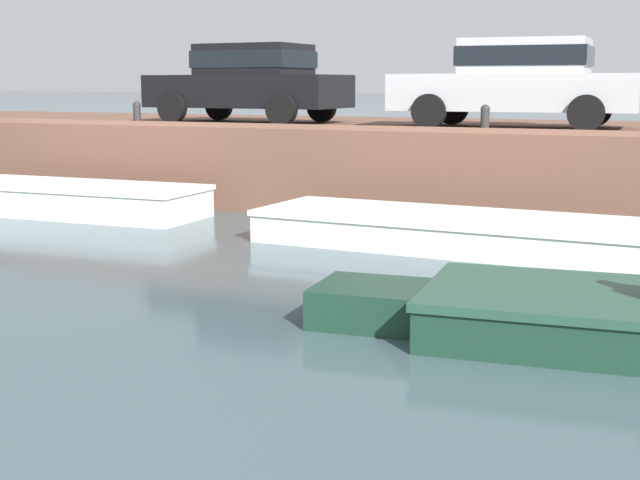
% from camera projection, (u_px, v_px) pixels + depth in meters
% --- Properties ---
extents(ground_plane, '(400.00, 400.00, 0.00)m').
position_uv_depth(ground_plane, '(419.00, 334.00, 8.17)').
color(ground_plane, '#3D5156').
extents(far_quay_wall, '(60.00, 6.00, 1.49)m').
position_uv_depth(far_quay_wall, '(575.00, 167.00, 16.36)').
color(far_quay_wall, brown).
rests_on(far_quay_wall, ground).
extents(far_wall_coping, '(60.00, 0.24, 0.08)m').
position_uv_depth(far_wall_coping, '(549.00, 132.00, 13.64)').
color(far_wall_coping, brown).
rests_on(far_wall_coping, far_quay_wall).
extents(boat_moored_west_white, '(5.57, 1.77, 0.55)m').
position_uv_depth(boat_moored_west_white, '(65.00, 199.00, 15.61)').
color(boat_moored_west_white, white).
rests_on(boat_moored_west_white, ground).
extents(boat_moored_central_white, '(6.59, 2.12, 0.47)m').
position_uv_depth(boat_moored_central_white, '(468.00, 232.00, 12.33)').
color(boat_moored_central_white, white).
rests_on(boat_moored_central_white, ground).
extents(car_leftmost_black, '(4.02, 2.00, 1.54)m').
position_uv_depth(car_leftmost_black, '(250.00, 80.00, 17.77)').
color(car_leftmost_black, black).
rests_on(car_leftmost_black, far_quay_wall).
extents(car_left_inner_silver, '(4.31, 2.12, 1.54)m').
position_uv_depth(car_left_inner_silver, '(519.00, 79.00, 15.62)').
color(car_left_inner_silver, '#B7BABC').
rests_on(car_left_inner_silver, far_quay_wall).
extents(mooring_bollard_west, '(0.15, 0.15, 0.45)m').
position_uv_depth(mooring_bollard_west, '(137.00, 112.00, 16.82)').
color(mooring_bollard_west, '#2D2B28').
rests_on(mooring_bollard_west, far_quay_wall).
extents(mooring_bollard_mid, '(0.15, 0.15, 0.45)m').
position_uv_depth(mooring_bollard_mid, '(485.00, 118.00, 14.14)').
color(mooring_bollard_mid, '#2D2B28').
rests_on(mooring_bollard_mid, far_quay_wall).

